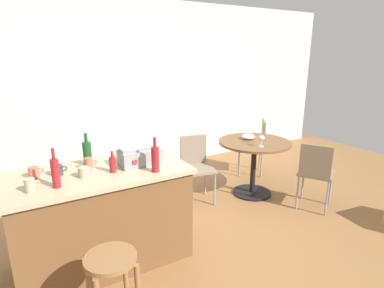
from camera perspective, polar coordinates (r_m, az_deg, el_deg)
ground_plane at (r=3.60m, az=3.24°, el=-15.24°), size 8.80×8.80×0.00m
back_wall at (r=5.14m, az=-10.70°, el=9.96°), size 8.00×0.10×2.70m
kitchen_island at (r=3.02m, az=-15.98°, el=-12.68°), size 1.53×0.78×0.89m
wooden_stool at (r=2.28m, az=-14.40°, el=-22.61°), size 0.34×0.34×0.63m
dining_table at (r=4.29m, az=11.27°, el=-1.81°), size 0.96×0.96×0.76m
folding_chair_near at (r=4.06m, az=0.74°, el=-3.63°), size 0.47×0.47×0.85m
folding_chair_far at (r=4.09m, az=21.67°, el=-4.58°), size 0.55×0.55×0.86m
folding_chair_left at (r=5.07m, az=11.47°, el=0.34°), size 0.56×0.56×0.88m
toolbox at (r=2.91m, az=-9.42°, el=-2.18°), size 0.38×0.23×0.17m
bottle_0 at (r=3.00m, az=-18.59°, el=-1.50°), size 0.08×0.08×0.30m
bottle_1 at (r=2.69m, az=-6.73°, el=-2.65°), size 0.07×0.07×0.31m
bottle_2 at (r=2.57m, az=-23.68°, el=-4.78°), size 0.06×0.06×0.31m
bottle_3 at (r=2.76m, az=-14.29°, el=-3.57°), size 0.06×0.06×0.19m
cup_0 at (r=2.89m, az=-18.28°, el=-3.41°), size 0.11×0.07×0.11m
cup_1 at (r=2.88m, az=-26.91°, el=-4.61°), size 0.12×0.08×0.09m
cup_2 at (r=2.60m, az=-27.47°, el=-6.69°), size 0.11×0.07×0.10m
cup_3 at (r=2.85m, az=-23.32°, el=-4.40°), size 0.12×0.08×0.09m
cup_4 at (r=2.73m, az=-19.12°, el=-4.85°), size 0.13×0.09×0.09m
wine_glass at (r=3.99m, az=12.61°, el=1.03°), size 0.07×0.07×0.14m
serving_bowl at (r=4.33m, az=10.22°, el=1.35°), size 0.18×0.18×0.07m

